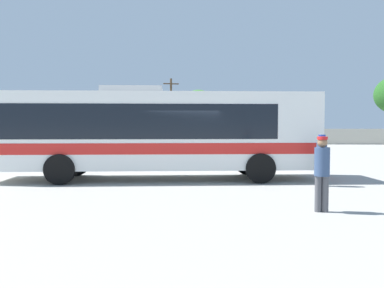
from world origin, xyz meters
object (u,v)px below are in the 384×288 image
parked_car_second_silver (137,138)px  parked_car_leftmost_dark_blue (77,138)px  parked_car_third_silver (200,138)px  utility_pole_near (171,109)px  attendant_by_bus_door (322,157)px  parked_car_rightmost_grey (263,138)px  roadside_tree_midleft (198,103)px  coach_bus_white_red (153,130)px  roadside_tree_left (98,110)px  roadside_tree_midright (237,105)px  passenger_waiting_on_apron (322,169)px

parked_car_second_silver → parked_car_leftmost_dark_blue: bearing=-172.9°
parked_car_leftmost_dark_blue → parked_car_third_silver: bearing=0.4°
parked_car_leftmost_dark_blue → utility_pole_near: (8.55, 7.64, 3.09)m
attendant_by_bus_door → parked_car_rightmost_grey: 26.09m
attendant_by_bus_door → roadside_tree_midleft: (-5.04, 35.45, 3.72)m
coach_bus_white_red → utility_pole_near: (-2.34, 31.89, 2.03)m
parked_car_third_silver → roadside_tree_left: (-11.55, 6.00, 2.93)m
roadside_tree_left → roadside_tree_midleft: (11.17, 3.68, 0.99)m
parked_car_second_silver → roadside_tree_left: roadside_tree_left is taller
parked_car_leftmost_dark_blue → roadside_tree_midleft: (11.64, 9.76, 3.92)m
parked_car_second_silver → attendant_by_bus_door: bearing=-67.6°
coach_bus_white_red → roadside_tree_midleft: size_ratio=1.91×
coach_bus_white_red → attendant_by_bus_door: 6.03m
parked_car_rightmost_grey → attendant_by_bus_door: bearing=-93.3°
parked_car_rightmost_grey → roadside_tree_left: 18.85m
roadside_tree_left → roadside_tree_midright: 16.29m
attendant_by_bus_door → parked_car_second_silver: attendant_by_bus_door is taller
utility_pole_near → roadside_tree_midleft: utility_pole_near is taller
parked_car_third_silver → parked_car_rightmost_grey: (6.17, 0.27, 0.01)m
coach_bus_white_red → attendant_by_bus_door: coach_bus_white_red is taller
roadside_tree_midleft → coach_bus_white_red: bearing=-91.3°
parked_car_rightmost_grey → parked_car_leftmost_dark_blue: bearing=-178.9°
utility_pole_near → roadside_tree_midright: utility_pole_near is taller
coach_bus_white_red → roadside_tree_left: bearing=109.0°
roadside_tree_left → roadside_tree_midright: size_ratio=0.91×
coach_bus_white_red → parked_car_rightmost_grey: (7.30, 24.60, -1.05)m
parked_car_rightmost_grey → roadside_tree_left: bearing=162.1°
attendant_by_bus_door → roadside_tree_left: (-16.21, 31.78, 2.73)m
roadside_tree_left → passenger_waiting_on_apron: bearing=-67.1°
parked_car_second_silver → utility_pole_near: size_ratio=0.58×
roadside_tree_midleft → utility_pole_near: bearing=-145.6°
coach_bus_white_red → parked_car_third_silver: (1.14, 24.33, -1.06)m
utility_pole_near → roadside_tree_midleft: size_ratio=1.18×
passenger_waiting_on_apron → roadside_tree_midright: bearing=89.0°
parked_car_leftmost_dark_blue → passenger_waiting_on_apron: bearing=-62.4°
parked_car_third_silver → roadside_tree_midleft: (-0.38, 9.67, 3.92)m
parked_car_third_silver → passenger_waiting_on_apron: bearing=-83.2°
attendant_by_bus_door → passenger_waiting_on_apron: (-1.09, -4.06, 0.03)m
passenger_waiting_on_apron → utility_pole_near: 38.16m
coach_bus_white_red → passenger_waiting_on_apron: 7.29m
parked_car_leftmost_dark_blue → parked_car_second_silver: size_ratio=0.99×
passenger_waiting_on_apron → parked_car_second_silver: bearing=107.8°
roadside_tree_left → parked_car_leftmost_dark_blue: bearing=-94.4°
parked_car_third_silver → roadside_tree_left: 13.34m
passenger_waiting_on_apron → parked_car_rightmost_grey: bearing=85.0°
parked_car_third_silver → attendant_by_bus_door: bearing=-79.8°
passenger_waiting_on_apron → parked_car_third_silver: size_ratio=0.42×
parked_car_third_silver → coach_bus_white_red: bearing=-92.7°
parked_car_second_silver → utility_pole_near: 8.07m
attendant_by_bus_door → passenger_waiting_on_apron: bearing=-105.1°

